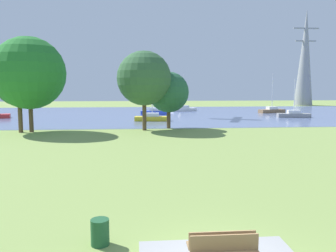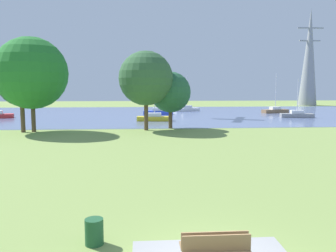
% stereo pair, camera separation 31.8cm
% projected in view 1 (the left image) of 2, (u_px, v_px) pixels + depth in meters
% --- Properties ---
extents(ground_plane, '(160.00, 160.00, 0.00)m').
position_uv_depth(ground_plane, '(163.00, 140.00, 30.85)').
color(ground_plane, '#7F994C').
extents(bench_facing_water, '(1.80, 0.48, 0.89)m').
position_uv_depth(bench_facing_water, '(221.00, 247.00, 9.29)').
color(bench_facing_water, '#9BA17F').
rests_on(bench_facing_water, concrete_pad).
extents(litter_bin, '(0.56, 0.56, 0.80)m').
position_uv_depth(litter_bin, '(100.00, 232.00, 10.42)').
color(litter_bin, '#1E512D').
rests_on(litter_bin, ground).
extents(water_surface, '(140.00, 40.00, 0.02)m').
position_uv_depth(water_surface, '(151.00, 114.00, 58.56)').
color(water_surface, slate).
rests_on(water_surface, ground).
extents(sailboat_yellow, '(4.90, 1.87, 5.38)m').
position_uv_depth(sailboat_yellow, '(152.00, 118.00, 47.24)').
color(sailboat_yellow, yellow).
rests_on(sailboat_yellow, water_surface).
extents(sailboat_brown, '(5.03, 2.70, 6.99)m').
position_uv_depth(sailboat_brown, '(272.00, 110.00, 61.62)').
color(sailboat_brown, brown).
rests_on(sailboat_brown, water_surface).
extents(sailboat_gray, '(4.99, 2.33, 5.86)m').
position_uv_depth(sailboat_gray, '(294.00, 115.00, 52.58)').
color(sailboat_gray, gray).
rests_on(sailboat_gray, water_surface).
extents(sailboat_white, '(5.03, 2.81, 7.12)m').
position_uv_depth(sailboat_white, '(184.00, 109.00, 65.43)').
color(sailboat_white, white).
rests_on(sailboat_white, water_surface).
extents(sailboat_blue, '(5.01, 2.49, 7.64)m').
position_uv_depth(sailboat_blue, '(155.00, 112.00, 57.91)').
color(sailboat_blue, blue).
rests_on(sailboat_blue, water_surface).
extents(tree_east_near, '(4.70, 4.70, 7.43)m').
position_uv_depth(tree_east_near, '(19.00, 83.00, 35.12)').
color(tree_east_near, brown).
rests_on(tree_east_near, ground).
extents(tree_west_near, '(7.43, 7.43, 9.82)m').
position_uv_depth(tree_west_near, '(29.00, 73.00, 35.31)').
color(tree_west_near, brown).
rests_on(tree_west_near, ground).
extents(tree_mid_shore, '(5.84, 5.84, 8.54)m').
position_uv_depth(tree_mid_shore, '(144.00, 78.00, 36.84)').
color(tree_mid_shore, brown).
rests_on(tree_mid_shore, ground).
extents(tree_east_far, '(4.58, 4.58, 6.39)m').
position_uv_depth(tree_east_far, '(169.00, 92.00, 38.69)').
color(tree_east_far, brown).
rests_on(tree_east_far, ground).
extents(electricity_pylon, '(6.40, 4.40, 23.29)m').
position_uv_depth(electricity_pylon, '(305.00, 58.00, 83.97)').
color(electricity_pylon, gray).
rests_on(electricity_pylon, ground).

